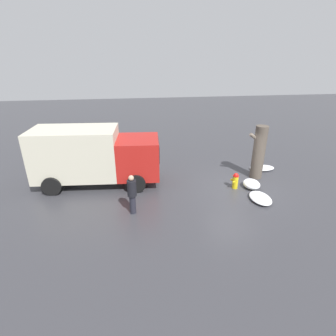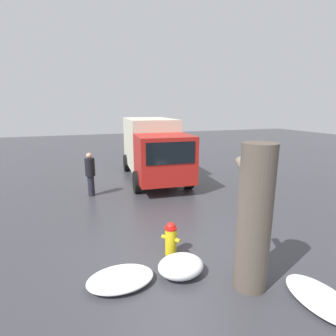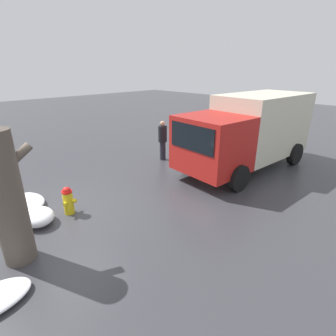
% 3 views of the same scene
% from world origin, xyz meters
% --- Properties ---
extents(ground_plane, '(60.00, 60.00, 0.00)m').
position_xyz_m(ground_plane, '(0.00, 0.00, 0.00)').
color(ground_plane, '#38383D').
extents(fire_hydrant, '(0.42, 0.40, 0.81)m').
position_xyz_m(fire_hydrant, '(0.00, -0.00, 0.42)').
color(fire_hydrant, yellow).
rests_on(fire_hydrant, ground_plane).
extents(tree_trunk, '(0.96, 0.63, 2.83)m').
position_xyz_m(tree_trunk, '(-1.58, -1.07, 1.43)').
color(tree_trunk, brown).
rests_on(tree_trunk, ground_plane).
extents(delivery_truck, '(6.24, 2.87, 2.88)m').
position_xyz_m(delivery_truck, '(6.84, -1.57, 1.56)').
color(delivery_truck, red).
rests_on(delivery_truck, ground_plane).
extents(pedestrian, '(0.38, 0.38, 1.73)m').
position_xyz_m(pedestrian, '(5.06, 1.52, 0.94)').
color(pedestrian, '#23232D').
rests_on(pedestrian, ground_plane).
extents(snow_pile_by_hydrant, '(0.90, 1.33, 0.24)m').
position_xyz_m(snow_pile_by_hydrant, '(-0.70, 1.32, 0.12)').
color(snow_pile_by_hydrant, white).
rests_on(snow_pile_by_hydrant, ground_plane).
extents(snow_pile_by_tree, '(0.80, 0.97, 0.41)m').
position_xyz_m(snow_pile_by_tree, '(-0.83, 0.08, 0.21)').
color(snow_pile_by_tree, white).
rests_on(snow_pile_by_tree, ground_plane).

